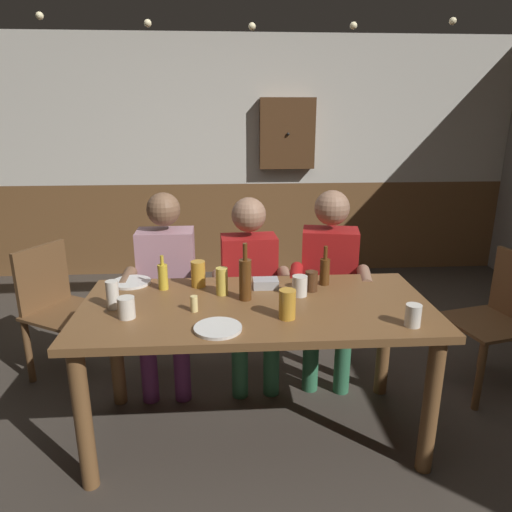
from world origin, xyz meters
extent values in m
plane|color=#423A33|center=(0.00, 0.00, 0.00)|extent=(6.90, 6.90, 0.00)
cube|color=silver|center=(0.00, 2.63, 1.71)|extent=(5.75, 0.12, 1.47)
cube|color=brown|center=(0.00, 2.63, 0.49)|extent=(5.75, 0.12, 0.98)
cube|color=brown|center=(0.00, -0.18, 0.75)|extent=(1.79, 0.84, 0.04)
cylinder|color=brown|center=(-0.81, -0.51, 0.36)|extent=(0.08, 0.08, 0.73)
cylinder|color=brown|center=(0.81, -0.51, 0.36)|extent=(0.08, 0.08, 0.73)
cylinder|color=brown|center=(-0.81, 0.16, 0.36)|extent=(0.08, 0.08, 0.73)
cylinder|color=brown|center=(0.81, 0.16, 0.36)|extent=(0.08, 0.08, 0.73)
cube|color=#B78493|center=(-0.54, 0.54, 0.72)|extent=(0.36, 0.24, 0.53)
sphere|color=brown|center=(-0.54, 0.54, 1.12)|extent=(0.21, 0.21, 0.21)
cylinder|color=#6B2D66|center=(-0.43, 0.39, 0.48)|extent=(0.14, 0.43, 0.13)
cylinder|color=#6B2D66|center=(-0.63, 0.38, 0.48)|extent=(0.14, 0.43, 0.13)
cylinder|color=#6B2D66|center=(-0.43, 0.17, 0.21)|extent=(0.10, 0.10, 0.42)
cylinder|color=#6B2D66|center=(-0.63, 0.17, 0.21)|extent=(0.10, 0.10, 0.42)
cylinder|color=brown|center=(-0.32, 0.29, 0.75)|extent=(0.08, 0.28, 0.08)
cylinder|color=brown|center=(-0.74, 0.28, 0.75)|extent=(0.08, 0.28, 0.08)
cube|color=#AD1919|center=(0.00, 0.54, 0.70)|extent=(0.37, 0.23, 0.48)
sphere|color=#9E755B|center=(0.00, 0.54, 1.08)|extent=(0.22, 0.22, 0.22)
cylinder|color=#33724C|center=(0.11, 0.40, 0.48)|extent=(0.15, 0.42, 0.13)
cylinder|color=#33724C|center=(-0.09, 0.38, 0.48)|extent=(0.15, 0.42, 0.13)
cylinder|color=#33724C|center=(0.12, 0.19, 0.21)|extent=(0.10, 0.10, 0.42)
cylinder|color=#33724C|center=(-0.08, 0.18, 0.21)|extent=(0.10, 0.10, 0.42)
cylinder|color=#9E755B|center=(0.22, 0.31, 0.72)|extent=(0.10, 0.28, 0.08)
cylinder|color=#9E755B|center=(-0.19, 0.28, 0.72)|extent=(0.10, 0.28, 0.08)
cube|color=#AD1919|center=(0.54, 0.54, 0.72)|extent=(0.40, 0.30, 0.51)
sphere|color=#9E755B|center=(0.54, 0.54, 1.12)|extent=(0.23, 0.23, 0.23)
cylinder|color=#33724C|center=(0.60, 0.38, 0.48)|extent=(0.21, 0.42, 0.13)
cylinder|color=#33724C|center=(0.41, 0.42, 0.48)|extent=(0.21, 0.42, 0.13)
cylinder|color=#33724C|center=(0.57, 0.18, 0.21)|extent=(0.10, 0.10, 0.42)
cylinder|color=#33724C|center=(0.37, 0.22, 0.21)|extent=(0.10, 0.10, 0.42)
cylinder|color=#9E755B|center=(0.69, 0.25, 0.74)|extent=(0.13, 0.29, 0.08)
cylinder|color=#AD1919|center=(0.28, 0.33, 0.74)|extent=(0.13, 0.29, 0.08)
cube|color=brown|center=(-1.19, 0.50, 0.45)|extent=(0.60, 0.60, 0.02)
cube|color=brown|center=(-1.36, 0.60, 0.67)|extent=(0.22, 0.36, 0.42)
cylinder|color=brown|center=(-0.93, 0.57, 0.22)|extent=(0.04, 0.04, 0.44)
cylinder|color=brown|center=(-1.12, 0.24, 0.22)|extent=(0.04, 0.04, 0.44)
cylinder|color=brown|center=(-1.26, 0.76, 0.22)|extent=(0.04, 0.04, 0.44)
cylinder|color=brown|center=(-1.44, 0.43, 0.22)|extent=(0.04, 0.04, 0.44)
cube|color=brown|center=(1.47, 0.17, 0.45)|extent=(0.53, 0.53, 0.02)
cylinder|color=brown|center=(1.33, -0.05, 0.22)|extent=(0.04, 0.04, 0.44)
cylinder|color=brown|center=(1.24, 0.32, 0.22)|extent=(0.04, 0.04, 0.44)
cylinder|color=brown|center=(1.61, 0.40, 0.22)|extent=(0.04, 0.04, 0.44)
cylinder|color=#F9E08C|center=(-0.31, -0.24, 0.81)|extent=(0.04, 0.04, 0.08)
cube|color=#B2B7BC|center=(0.07, 0.05, 0.79)|extent=(0.14, 0.10, 0.05)
cylinder|color=white|center=(-0.69, 0.17, 0.78)|extent=(0.22, 0.22, 0.01)
cylinder|color=white|center=(-0.19, -0.46, 0.78)|extent=(0.22, 0.22, 0.01)
cylinder|color=gold|center=(-0.50, 0.07, 0.84)|extent=(0.05, 0.05, 0.14)
cylinder|color=gold|center=(-0.50, 0.07, 0.94)|extent=(0.02, 0.02, 0.05)
cylinder|color=#593314|center=(0.40, 0.08, 0.84)|extent=(0.06, 0.06, 0.15)
cylinder|color=#593314|center=(0.40, 0.08, 0.96)|extent=(0.02, 0.02, 0.08)
cylinder|color=#593314|center=(-0.05, -0.11, 0.88)|extent=(0.06, 0.06, 0.22)
cylinder|color=#593314|center=(-0.05, -0.11, 1.03)|extent=(0.02, 0.02, 0.09)
cylinder|color=#E5C64C|center=(-0.17, -0.03, 0.84)|extent=(0.06, 0.06, 0.15)
cylinder|color=gold|center=(-0.31, 0.10, 0.84)|extent=(0.08, 0.08, 0.15)
cylinder|color=white|center=(0.70, -0.47, 0.82)|extent=(0.07, 0.07, 0.10)
cylinder|color=gold|center=(0.13, -0.35, 0.84)|extent=(0.08, 0.08, 0.14)
cylinder|color=white|center=(-0.63, -0.30, 0.82)|extent=(0.08, 0.08, 0.10)
cylinder|color=white|center=(0.24, -0.07, 0.82)|extent=(0.08, 0.08, 0.11)
cylinder|color=#4C2D19|center=(0.31, -0.01, 0.82)|extent=(0.07, 0.07, 0.11)
cylinder|color=white|center=(-0.71, -0.18, 0.84)|extent=(0.06, 0.06, 0.14)
cube|color=brown|center=(0.50, 2.50, 1.49)|extent=(0.56, 0.12, 0.70)
sphere|color=black|center=(0.50, 2.42, 1.49)|extent=(0.03, 0.03, 0.03)
sphere|color=#F9EAB2|center=(-1.01, 0.13, 2.14)|extent=(0.04, 0.04, 0.04)
sphere|color=#F9EAB2|center=(-0.50, 0.13, 2.12)|extent=(0.04, 0.04, 0.04)
sphere|color=#F9EAB2|center=(0.00, 0.13, 2.11)|extent=(0.04, 0.04, 0.04)
sphere|color=#F9EAB2|center=(0.50, 0.13, 2.12)|extent=(0.04, 0.04, 0.04)
sphere|color=#F9EAB2|center=(1.01, 0.13, 2.14)|extent=(0.04, 0.04, 0.04)
camera|label=1|loc=(-0.15, -2.37, 1.71)|focal=32.75mm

